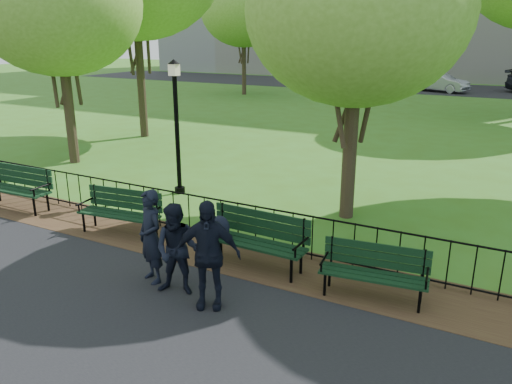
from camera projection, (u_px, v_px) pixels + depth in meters
The scene contains 17 objects.
ground at pixel (189, 289), 8.37m from camera, with size 120.00×120.00×0.00m, color #3B671B.
dirt_strip at pixel (234, 255), 9.63m from camera, with size 60.00×1.60×0.01m, color #351E15.
far_street at pixel (459, 90), 37.75m from camera, with size 70.00×9.00×0.01m, color black.
iron_fence at pixel (247, 223), 9.90m from camera, with size 24.06×0.06×1.00m.
park_bench_main at pixel (245, 231), 9.05m from camera, with size 1.97×0.66×1.11m.
park_bench_left_a at pixel (121, 207), 10.55m from camera, with size 1.86×0.78×1.03m.
park_bench_left_b at pixel (18, 183), 12.09m from camera, with size 1.99×0.69×1.11m.
park_bench_right_a at pixel (375, 266), 7.96m from camera, with size 1.74×0.72×0.96m.
lamppost at pixel (177, 123), 12.84m from camera, with size 0.31×0.31×3.48m.
tree_near_w at pixel (57, 3), 15.08m from camera, with size 5.12×5.12×7.14m.
tree_near_e at pixel (358, 10), 10.29m from camera, with size 4.70×4.70×6.55m.
tree_far_w at pixel (244, 9), 33.17m from camera, with size 5.79×5.79×8.08m.
person_left at pixel (151, 237), 8.39m from camera, with size 0.59×0.39×1.63m, color black.
person_mid at pixel (177, 250), 8.00m from camera, with size 0.75×0.39×1.53m, color black.
person_right at pixel (207, 254), 7.59m from camera, with size 1.02×0.42×1.74m, color black.
taxi at pixel (356, 77), 38.93m from camera, with size 1.88×4.68×1.59m, color yellow.
sedan_silver at pixel (440, 82), 36.22m from camera, with size 1.43×4.10×1.35m, color #95989C.
Camera 1 is at (4.53, -6.06, 4.10)m, focal length 35.00 mm.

